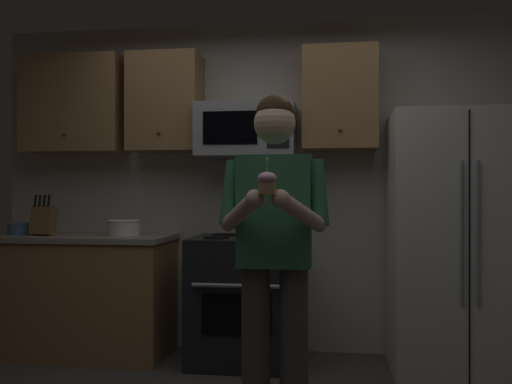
{
  "coord_description": "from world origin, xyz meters",
  "views": [
    {
      "loc": [
        0.5,
        -2.71,
        1.24
      ],
      "look_at": [
        0.1,
        0.2,
        1.25
      ],
      "focal_mm": 39.22,
      "sensor_mm": 36.0,
      "label": 1
    }
  ],
  "objects_px": {
    "cupcake": "(267,183)",
    "person": "(274,241)",
    "bowl_large_white": "(124,227)",
    "oven_range": "(244,299)",
    "knife_block": "(43,220)",
    "bowl_small_colored": "(20,228)",
    "microwave": "(247,130)",
    "refrigerator": "(457,243)"
  },
  "relations": [
    {
      "from": "bowl_large_white",
      "to": "cupcake",
      "type": "height_order",
      "value": "cupcake"
    },
    {
      "from": "cupcake",
      "to": "person",
      "type": "bearing_deg",
      "value": 90.0
    },
    {
      "from": "oven_range",
      "to": "refrigerator",
      "type": "relative_size",
      "value": 0.52
    },
    {
      "from": "knife_block",
      "to": "cupcake",
      "type": "relative_size",
      "value": 1.84
    },
    {
      "from": "oven_range",
      "to": "refrigerator",
      "type": "bearing_deg",
      "value": -1.5
    },
    {
      "from": "refrigerator",
      "to": "knife_block",
      "type": "distance_m",
      "value": 3.06
    },
    {
      "from": "bowl_small_colored",
      "to": "cupcake",
      "type": "distance_m",
      "value": 2.66
    },
    {
      "from": "person",
      "to": "bowl_large_white",
      "type": "bearing_deg",
      "value": 136.74
    },
    {
      "from": "refrigerator",
      "to": "cupcake",
      "type": "xyz_separation_m",
      "value": [
        -1.15,
        -1.46,
        0.39
      ]
    },
    {
      "from": "oven_range",
      "to": "person",
      "type": "distance_m",
      "value": 1.33
    },
    {
      "from": "microwave",
      "to": "cupcake",
      "type": "bearing_deg",
      "value": -77.87
    },
    {
      "from": "bowl_small_colored",
      "to": "refrigerator",
      "type": "bearing_deg",
      "value": -1.39
    },
    {
      "from": "oven_range",
      "to": "refrigerator",
      "type": "xyz_separation_m",
      "value": [
        1.5,
        -0.04,
        0.44
      ]
    },
    {
      "from": "bowl_large_white",
      "to": "person",
      "type": "distance_m",
      "value": 1.77
    },
    {
      "from": "knife_block",
      "to": "bowl_large_white",
      "type": "bearing_deg",
      "value": 6.84
    },
    {
      "from": "knife_block",
      "to": "refrigerator",
      "type": "bearing_deg",
      "value": -0.18
    },
    {
      "from": "knife_block",
      "to": "cupcake",
      "type": "height_order",
      "value": "cupcake"
    },
    {
      "from": "refrigerator",
      "to": "bowl_small_colored",
      "type": "distance_m",
      "value": 3.29
    },
    {
      "from": "knife_block",
      "to": "person",
      "type": "relative_size",
      "value": 0.18
    },
    {
      "from": "knife_block",
      "to": "oven_range",
      "type": "bearing_deg",
      "value": 1.08
    },
    {
      "from": "oven_range",
      "to": "knife_block",
      "type": "height_order",
      "value": "knife_block"
    },
    {
      "from": "knife_block",
      "to": "person",
      "type": "distance_m",
      "value": 2.22
    },
    {
      "from": "oven_range",
      "to": "cupcake",
      "type": "height_order",
      "value": "cupcake"
    },
    {
      "from": "bowl_small_colored",
      "to": "bowl_large_white",
      "type": "bearing_deg",
      "value": 0.28
    },
    {
      "from": "knife_block",
      "to": "bowl_small_colored",
      "type": "relative_size",
      "value": 1.63
    },
    {
      "from": "bowl_large_white",
      "to": "bowl_small_colored",
      "type": "height_order",
      "value": "bowl_large_white"
    },
    {
      "from": "bowl_small_colored",
      "to": "person",
      "type": "bearing_deg",
      "value": -29.48
    },
    {
      "from": "bowl_large_white",
      "to": "oven_range",
      "type": "bearing_deg",
      "value": -2.72
    },
    {
      "from": "bowl_large_white",
      "to": "person",
      "type": "height_order",
      "value": "person"
    },
    {
      "from": "bowl_large_white",
      "to": "cupcake",
      "type": "relative_size",
      "value": 1.47
    },
    {
      "from": "knife_block",
      "to": "bowl_large_white",
      "type": "xyz_separation_m",
      "value": [
        0.62,
        0.07,
        -0.05
      ]
    },
    {
      "from": "refrigerator",
      "to": "bowl_large_white",
      "type": "relative_size",
      "value": 7.02
    },
    {
      "from": "knife_block",
      "to": "cupcake",
      "type": "xyz_separation_m",
      "value": [
        1.91,
        -1.47,
        0.26
      ]
    },
    {
      "from": "oven_range",
      "to": "bowl_large_white",
      "type": "relative_size",
      "value": 3.64
    },
    {
      "from": "refrigerator",
      "to": "bowl_large_white",
      "type": "distance_m",
      "value": 2.45
    },
    {
      "from": "microwave",
      "to": "person",
      "type": "xyz_separation_m",
      "value": [
        0.35,
        -1.29,
        -0.72
      ]
    },
    {
      "from": "bowl_small_colored",
      "to": "cupcake",
      "type": "xyz_separation_m",
      "value": [
        2.14,
        -1.54,
        0.32
      ]
    },
    {
      "from": "refrigerator",
      "to": "knife_block",
      "type": "height_order",
      "value": "refrigerator"
    },
    {
      "from": "refrigerator",
      "to": "bowl_small_colored",
      "type": "relative_size",
      "value": 9.19
    },
    {
      "from": "oven_range",
      "to": "bowl_small_colored",
      "type": "xyz_separation_m",
      "value": [
        -1.79,
        0.04,
        0.51
      ]
    },
    {
      "from": "knife_block",
      "to": "bowl_small_colored",
      "type": "bearing_deg",
      "value": 163.09
    },
    {
      "from": "refrigerator",
      "to": "cupcake",
      "type": "relative_size",
      "value": 10.35
    }
  ]
}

